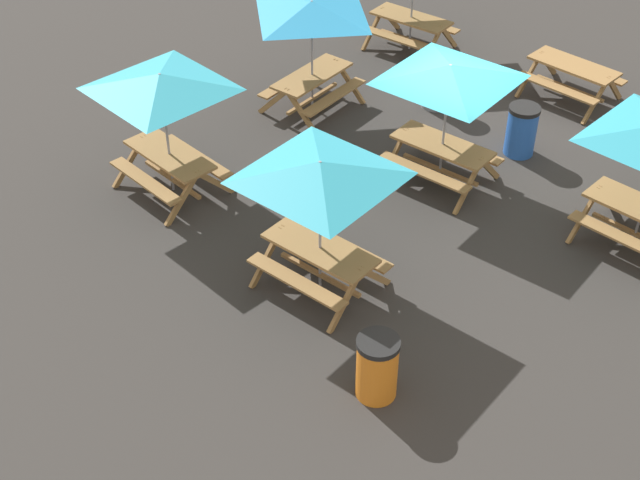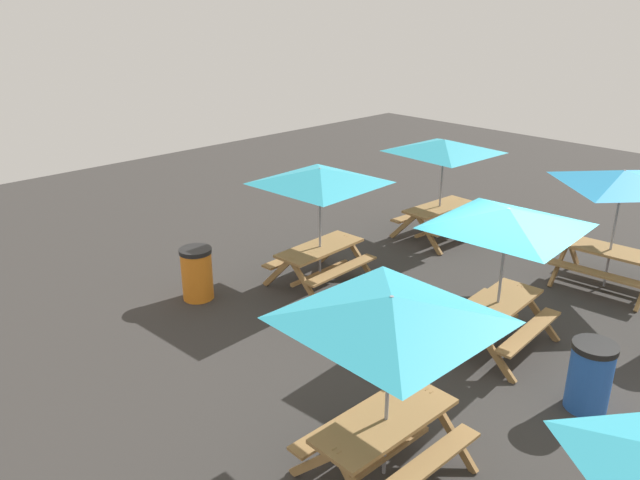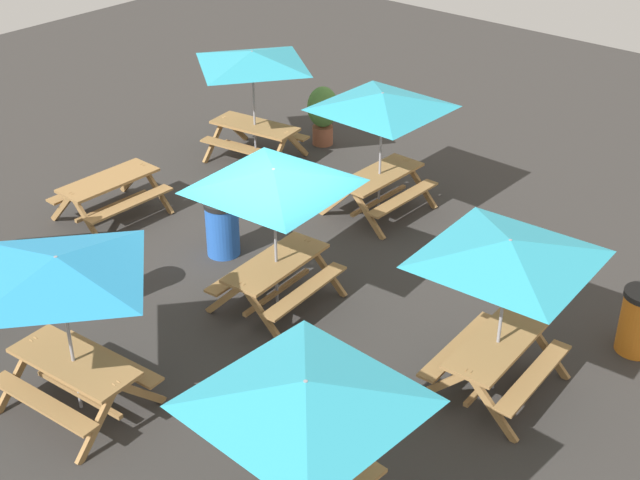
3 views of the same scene
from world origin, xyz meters
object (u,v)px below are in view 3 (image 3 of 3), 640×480
at_px(picnic_table_0, 252,66).
at_px(potted_plant_0, 323,112).
at_px(trash_bin_gray, 101,275).
at_px(picnic_table_1, 508,262).
at_px(trash_bin_orange, 640,321).
at_px(picnic_table_5, 110,189).
at_px(trash_bin_blue, 222,228).
at_px(picnic_table_6, 306,406).
at_px(picnic_table_7, 382,110).
at_px(picnic_table_2, 59,279).
at_px(picnic_table_3, 274,189).

xyz_separation_m(picnic_table_0, potted_plant_0, (1.50, -0.54, -1.26)).
xyz_separation_m(picnic_table_0, trash_bin_gray, (-5.35, -1.91, -1.49)).
height_order(picnic_table_1, trash_bin_orange, picnic_table_1).
distance_m(picnic_table_5, trash_bin_blue, 2.52).
relative_size(picnic_table_1, trash_bin_blue, 2.88).
bearing_deg(picnic_table_1, trash_bin_orange, -31.34).
xyz_separation_m(picnic_table_5, picnic_table_6, (-3.43, -7.70, 1.43)).
bearing_deg(trash_bin_orange, potted_plant_0, 71.58).
height_order(picnic_table_6, picnic_table_7, same).
bearing_deg(trash_bin_orange, picnic_table_2, 139.74).
bearing_deg(picnic_table_7, trash_bin_blue, 160.85).
distance_m(picnic_table_7, trash_bin_gray, 5.55).
height_order(picnic_table_7, potted_plant_0, picnic_table_7).
height_order(picnic_table_5, trash_bin_gray, trash_bin_gray).
bearing_deg(picnic_table_3, picnic_table_5, 83.67).
bearing_deg(picnic_table_6, trash_bin_blue, 56.77).
height_order(picnic_table_1, picnic_table_6, same).
height_order(picnic_table_1, picnic_table_5, picnic_table_1).
relative_size(picnic_table_0, picnic_table_2, 1.00).
xyz_separation_m(trash_bin_orange, trash_bin_gray, (-4.14, 6.77, 0.00)).
height_order(picnic_table_5, trash_bin_orange, trash_bin_orange).
xyz_separation_m(picnic_table_2, trash_bin_orange, (5.90, -5.00, -1.49)).
bearing_deg(picnic_table_1, trash_bin_gray, 106.94).
relative_size(picnic_table_3, picnic_table_5, 1.55).
height_order(picnic_table_2, picnic_table_5, picnic_table_2).
relative_size(picnic_table_2, trash_bin_blue, 2.38).
bearing_deg(trash_bin_gray, picnic_table_3, -50.89).
xyz_separation_m(picnic_table_6, picnic_table_7, (6.75, 4.15, 0.00)).
bearing_deg(trash_bin_orange, picnic_table_0, 82.05).
height_order(picnic_table_7, trash_bin_gray, picnic_table_7).
height_order(trash_bin_orange, potted_plant_0, potted_plant_0).
bearing_deg(picnic_table_3, potted_plant_0, 29.45).
bearing_deg(picnic_table_5, picnic_table_3, -91.12).
height_order(picnic_table_0, picnic_table_2, same).
height_order(trash_bin_orange, trash_bin_gray, same).
xyz_separation_m(picnic_table_1, potted_plant_0, (4.77, 7.04, -1.26)).
distance_m(picnic_table_6, potted_plant_0, 11.00).
distance_m(trash_bin_orange, potted_plant_0, 8.59).
xyz_separation_m(trash_bin_orange, trash_bin_blue, (-1.91, 6.43, 0.00)).
bearing_deg(picnic_table_3, trash_bin_gray, 124.79).
bearing_deg(potted_plant_0, picnic_table_6, -140.63).
xyz_separation_m(picnic_table_7, trash_bin_orange, (-1.01, -5.36, -1.49)).
relative_size(picnic_table_6, potted_plant_0, 2.21).
relative_size(picnic_table_0, picnic_table_3, 0.83).
relative_size(picnic_table_5, picnic_table_6, 0.64).
distance_m(picnic_table_2, picnic_table_5, 5.51).
bearing_deg(picnic_table_2, picnic_table_7, -91.84).
relative_size(picnic_table_1, picnic_table_7, 1.00).
bearing_deg(picnic_table_3, picnic_table_2, 170.60).
distance_m(picnic_table_0, potted_plant_0, 2.03).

